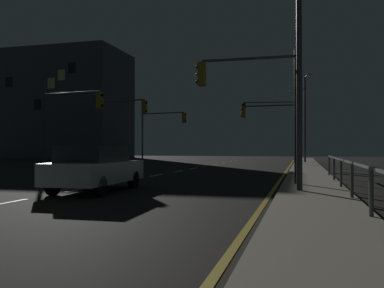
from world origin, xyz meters
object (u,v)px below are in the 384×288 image
Objects in this scene: car at (96,168)px; traffic_light_overhead_east at (272,120)px; building_distant at (65,106)px; traffic_light_far_left at (274,118)px; traffic_light_far_right at (118,118)px; street_lamp_far_end at (303,118)px; traffic_light_mid_right at (70,113)px; street_lamp_median at (307,44)px; traffic_light_far_center at (250,90)px; street_lamp_across_street at (306,111)px; traffic_light_mid_left at (162,126)px.

traffic_light_overhead_east is at bearing 78.95° from car.
traffic_light_far_left is at bearing -29.23° from building_distant.
traffic_light_far_right is at bearing 112.58° from car.
traffic_light_overhead_east is 0.67× the size of street_lamp_far_end.
street_lamp_far_end reaches higher than traffic_light_far_left.
traffic_light_far_left is 1.17× the size of traffic_light_mid_right.
traffic_light_far_right is 0.67× the size of street_lamp_far_end.
car is 33.67m from street_lamp_far_end.
traffic_light_far_left reaches higher than traffic_light_mid_right.
street_lamp_median is (2.58, -21.71, 0.93)m from traffic_light_overhead_east.
traffic_light_far_center is (0.50, -21.93, -0.53)m from traffic_light_far_left.
traffic_light_overhead_east is at bearing -103.77° from street_lamp_far_end.
street_lamp_across_street is 38.99m from building_distant.
traffic_light_far_right is (-10.76, -7.16, -0.12)m from traffic_light_overhead_east.
traffic_light_far_left is 0.74× the size of street_lamp_far_end.
building_distant is (-35.57, 11.02, 3.39)m from street_lamp_far_end.
traffic_light_mid_right is at bearing -127.20° from traffic_light_overhead_east.
car is 10.88m from traffic_light_mid_right.
traffic_light_far_right is at bearing 132.53° from street_lamp_median.
traffic_light_far_left is 19.83m from traffic_light_mid_right.
traffic_light_mid_left reaches higher than car.
traffic_light_far_right reaches higher than car.
street_lamp_median is at bearing -47.47° from traffic_light_far_right.
building_distant reaches higher than traffic_light_far_left.
traffic_light_far_right is (-6.37, 15.32, 2.92)m from car.
traffic_light_far_left is at bearing 42.77° from traffic_light_far_right.
street_lamp_far_end is at bearing 61.55° from traffic_light_mid_right.
street_lamp_far_end is (2.53, 7.46, 0.48)m from traffic_light_far_left.
traffic_light_far_center is 52.70m from building_distant.
traffic_light_mid_left is 16.32m from traffic_light_mid_right.
street_lamp_across_street reaches higher than traffic_light_far_left.
traffic_light_mid_left is at bearing -149.07° from street_lamp_far_end.
traffic_light_far_center is 0.98× the size of traffic_light_overhead_east.
traffic_light_far_left is 10.66m from traffic_light_mid_left.
traffic_light_mid_left is 0.66× the size of street_lamp_far_end.
building_distant is (-22.40, 18.91, 4.47)m from traffic_light_mid_left.
car is 23.11m from traffic_light_overhead_east.
traffic_light_far_right is 0.62× the size of street_lamp_across_street.
traffic_light_far_left reaches higher than car.
traffic_light_far_right is (-11.24, 11.99, -0.00)m from traffic_light_far_center.
street_lamp_median is (0.07, -31.95, 0.04)m from street_lamp_far_end.
traffic_light_mid_right is at bearing -118.45° from street_lamp_far_end.
traffic_light_mid_left is 1.04× the size of traffic_light_mid_right.
street_lamp_median is (13.24, -24.05, 1.12)m from traffic_light_mid_left.
street_lamp_across_street reaches higher than traffic_light_overhead_east.
traffic_light_far_left is at bearing 80.19° from car.
traffic_light_far_center is at bearing 129.53° from street_lamp_median.
traffic_light_far_center is 0.65× the size of street_lamp_median.
traffic_light_mid_left is at bearing -177.70° from traffic_light_far_left.
traffic_light_mid_left is (-10.64, -0.43, -0.60)m from traffic_light_far_left.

